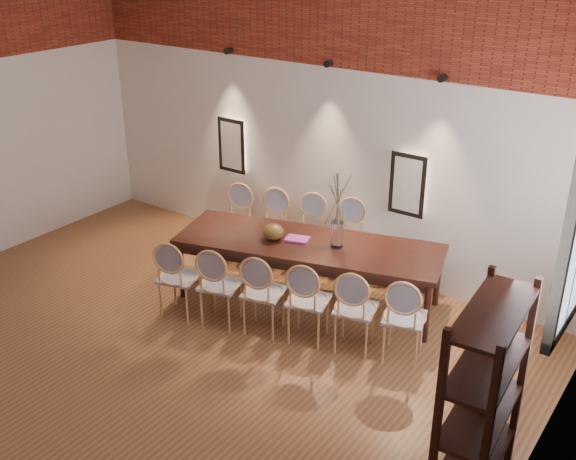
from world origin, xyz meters
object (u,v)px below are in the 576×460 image
Objects in this scene: chair_near_c at (263,292)px; chair_near_a at (179,277)px; dining_table at (308,272)px; chair_far_a at (235,224)px; chair_far_d at (347,241)px; chair_far_f at (428,253)px; chair_near_d at (308,300)px; chair_near_e at (355,308)px; chair_far_e at (387,247)px; vase at (337,234)px; shelving_rack at (480,413)px; chair_far_c at (308,235)px; chair_near_f at (405,317)px; book at (297,239)px; chair_near_b at (220,284)px; chair_far_b at (271,229)px; bowl at (273,232)px.

chair_near_a is at bearing 180.00° from chair_near_c.
dining_table is 1.47m from chair_far_a.
dining_table is 3.19× the size of chair_far_a.
chair_far_d and chair_far_f have the same top height.
chair_near_e is (0.48, 0.14, 0.00)m from chair_near_d.
chair_near_a is 2.51m from chair_far_e.
chair_far_a is 1.50m from chair_far_d.
vase is (0.28, -0.71, 0.43)m from chair_far_d.
vase is 0.17× the size of shelving_rack.
chair_near_c and chair_far_c have the same top height.
chair_far_a is at bearing 142.68° from chair_near_e.
chair_near_f is 1.00× the size of chair_far_c.
chair_near_c is 1.82m from chair_far_e.
book is (-0.65, -0.97, 0.30)m from chair_far_e.
chair_near_f is 1.60m from chair_far_e.
shelving_rack is (2.38, -1.97, 0.00)m from vase.
vase reaches higher than chair_near_d.
chair_near_b is 1.00× the size of chair_near_d.
chair_near_f is at bearing 108.15° from chair_far_e.
vase reaches higher than chair_far_e.
chair_far_a and chair_far_b have the same top height.
chair_near_b is 3.62× the size of book.
chair_far_e and chair_far_f have the same top height.
chair_near_a is 3.13× the size of vase.
book is at bearing 116.66° from chair_near_d.
chair_far_c is at bearing 108.15° from dining_table.
chair_far_e is 0.50m from chair_far_f.
chair_near_b is 1.39m from vase.
chair_near_c is at bearing 45.47° from chair_far_f.
chair_far_a and chair_far_f have the same top height.
bowl is at bearing 146.71° from shelving_rack.
chair_far_c is at bearing 114.38° from book.
chair_near_f is 1.52m from chair_far_f.
chair_near_e and chair_far_a have the same top height.
chair_near_c is 1.00× the size of chair_far_b.
chair_far_d is at bearing 56.74° from chair_near_b.
chair_near_b is at bearing 45.47° from chair_far_e.
chair_near_f is 1.82m from chair_far_d.
chair_near_a is 0.52× the size of shelving_rack.
chair_far_e is at bearing 0.00° from chair_far_f.
chair_far_c is (-1.86, 1.06, 0.00)m from chair_near_f.
chair_near_e is at bearing -25.16° from book.
chair_near_a is 1.52m from chair_far_a.
chair_near_a and chair_near_b have the same top height.
chair_far_f is (0.96, 0.27, 0.00)m from chair_far_d.
chair_near_b and chair_far_d have the same top height.
vase reaches higher than chair_far_f.
chair_near_d is 0.88m from vase.
chair_far_b is at bearing 0.00° from chair_far_d.
chair_far_f is at bearing 71.85° from chair_near_e.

